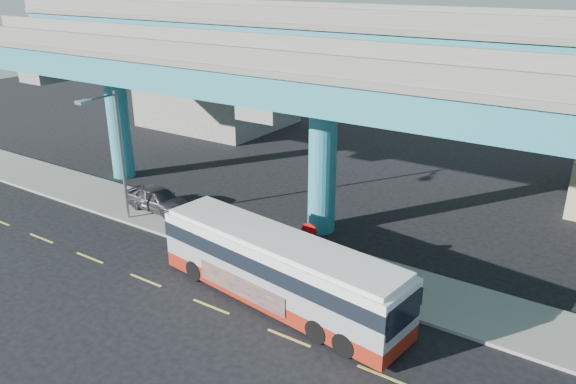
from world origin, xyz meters
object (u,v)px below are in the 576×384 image
Objects in this scene: parked_car at (158,199)px; stop_sign at (309,237)px; transit_bus at (279,268)px; street_lamp at (111,139)px.

parked_car is 1.62× the size of stop_sign.
parked_car is at bearing 167.84° from transit_bus.
street_lamp is at bearing -158.98° from stop_sign.
parked_car is 0.58× the size of street_lamp.
parked_car is 4.73m from street_lamp.
street_lamp is (-12.20, 1.82, 3.26)m from transit_bus.
street_lamp reaches higher than parked_car.
parked_car is at bearing 72.76° from street_lamp.
stop_sign is at bearing 3.44° from street_lamp.
street_lamp is at bearing 179.02° from transit_bus.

